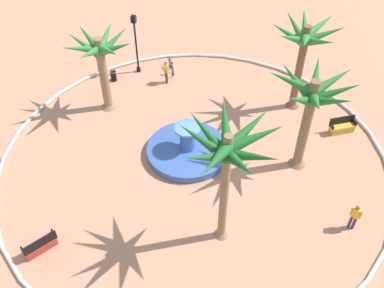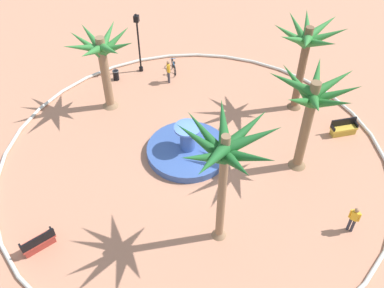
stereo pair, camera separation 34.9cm
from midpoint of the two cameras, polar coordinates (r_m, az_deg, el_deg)
ground_plane at (r=24.49m, az=-0.16°, el=-1.89°), size 80.00×80.00×0.00m
plaza_curb at (r=24.42m, az=-0.16°, el=-1.73°), size 21.64×21.64×0.20m
fountain at (r=24.56m, az=-1.00°, el=-0.75°), size 4.64×4.64×1.99m
palm_tree_near_fountain at (r=17.04m, az=4.10°, el=-1.29°), size 4.39×4.65×6.69m
palm_tree_by_curb at (r=22.02m, az=15.06°, el=5.44°), size 4.58×4.61×5.85m
palm_tree_mid_plaza at (r=26.35m, az=-12.37°, el=11.31°), size 4.22×4.38×5.19m
palm_tree_far_side at (r=26.27m, az=14.16°, el=12.70°), size 4.35×4.52×5.90m
bench_east at (r=21.65m, az=-19.76°, el=-12.48°), size 1.39×1.56×1.00m
bench_west at (r=27.36m, az=18.77°, el=2.11°), size 1.66×1.14×1.00m
lamppost at (r=30.12m, az=-7.77°, el=13.51°), size 0.32×0.32×4.38m
trash_bin at (r=30.58m, az=-10.61°, el=8.82°), size 0.46×0.46×0.73m
bicycle_red_frame at (r=31.05m, az=-3.07°, el=10.13°), size 0.76×1.60×0.94m
person_cyclist_helmet at (r=29.64m, az=-3.74°, el=9.59°), size 0.32×0.49×1.68m
person_cyclist_photo at (r=22.02m, az=20.21°, el=-8.84°), size 0.50×0.31×1.65m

